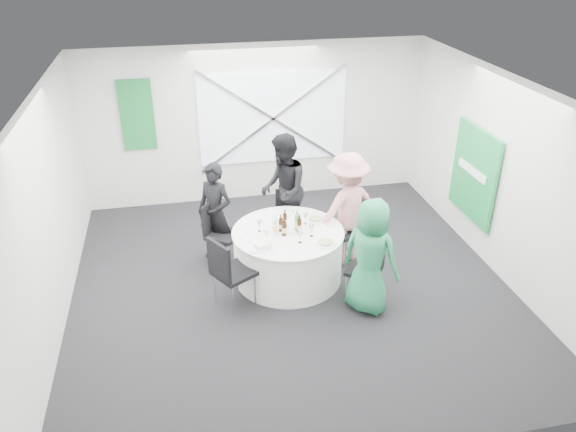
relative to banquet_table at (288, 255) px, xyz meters
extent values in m
plane|color=black|center=(0.00, -0.20, -0.38)|extent=(6.00, 6.00, 0.00)
plane|color=white|center=(0.00, -0.20, 2.42)|extent=(6.00, 6.00, 0.00)
plane|color=silver|center=(0.00, 2.80, 1.02)|extent=(6.00, 0.00, 6.00)
plane|color=silver|center=(0.00, -3.20, 1.02)|extent=(6.00, 0.00, 6.00)
plane|color=silver|center=(-3.00, -0.20, 1.02)|extent=(0.00, 6.00, 6.00)
plane|color=silver|center=(3.00, -0.20, 1.02)|extent=(0.00, 6.00, 6.00)
cube|color=silver|center=(0.30, 2.76, 1.12)|extent=(2.60, 0.03, 1.60)
cube|color=silver|center=(0.30, 2.72, 1.12)|extent=(2.63, 0.05, 1.84)
cube|color=silver|center=(0.30, 2.72, 1.12)|extent=(2.63, 0.05, 1.84)
cube|color=#14662B|center=(-2.00, 2.75, 1.32)|extent=(0.55, 0.04, 1.20)
cube|color=#1A8F42|center=(2.94, 0.40, 0.82)|extent=(0.05, 1.20, 1.40)
cylinder|color=white|center=(0.00, 0.00, -0.01)|extent=(1.52, 1.52, 0.74)
cylinder|color=white|center=(0.00, 0.00, 0.37)|extent=(1.56, 1.56, 0.02)
cube|color=black|center=(0.19, 1.00, 0.03)|extent=(0.45, 0.45, 0.05)
cube|color=black|center=(0.23, 1.18, 0.26)|extent=(0.37, 0.11, 0.41)
cylinder|color=silver|center=(0.37, 1.12, -0.18)|extent=(0.02, 0.02, 0.39)
cylinder|color=silver|center=(0.07, 1.18, -0.18)|extent=(0.02, 0.02, 0.39)
cylinder|color=silver|center=(0.32, 0.82, -0.18)|extent=(0.02, 0.02, 0.39)
cylinder|color=silver|center=(0.01, 0.87, -0.18)|extent=(0.02, 0.02, 0.39)
cube|color=black|center=(-0.85, 0.59, 0.09)|extent=(0.61, 0.61, 0.05)
cube|color=black|center=(-1.02, 0.71, 0.35)|extent=(0.27, 0.37, 0.47)
cylinder|color=silver|center=(-0.89, 0.84, -0.16)|extent=(0.02, 0.02, 0.45)
cylinder|color=silver|center=(-1.09, 0.55, -0.16)|extent=(0.02, 0.02, 0.45)
cylinder|color=silver|center=(-0.60, 0.64, -0.16)|extent=(0.02, 0.02, 0.45)
cylinder|color=silver|center=(-0.80, 0.35, -0.16)|extent=(0.02, 0.02, 0.45)
cube|color=black|center=(0.99, 0.32, 0.10)|extent=(0.57, 0.57, 0.05)
cube|color=black|center=(1.19, 0.39, 0.37)|extent=(0.17, 0.42, 0.48)
cylinder|color=silver|center=(1.22, 0.21, -0.15)|extent=(0.02, 0.02, 0.46)
cylinder|color=silver|center=(1.11, 0.55, -0.15)|extent=(0.02, 0.02, 0.46)
cylinder|color=silver|center=(0.87, 0.09, -0.15)|extent=(0.02, 0.02, 0.46)
cylinder|color=silver|center=(0.76, 0.44, -0.15)|extent=(0.02, 0.02, 0.46)
cube|color=black|center=(0.88, -0.70, 0.07)|extent=(0.59, 0.59, 0.05)
cube|color=black|center=(1.04, -0.82, 0.31)|extent=(0.28, 0.34, 0.45)
cylinder|color=silver|center=(0.91, -0.94, -0.17)|extent=(0.02, 0.02, 0.43)
cylinder|color=silver|center=(1.12, -0.67, -0.17)|extent=(0.02, 0.02, 0.43)
cylinder|color=silver|center=(0.65, -0.73, -0.17)|extent=(0.02, 0.02, 0.43)
cylinder|color=silver|center=(0.86, -0.46, -0.17)|extent=(0.02, 0.02, 0.43)
cube|color=black|center=(-0.82, -0.49, 0.12)|extent=(0.64, 0.64, 0.06)
cube|color=black|center=(-1.01, -0.60, 0.40)|extent=(0.27, 0.41, 0.50)
cylinder|color=silver|center=(-1.08, -0.42, -0.14)|extent=(0.02, 0.02, 0.48)
cylinder|color=silver|center=(-0.88, -0.75, -0.14)|extent=(0.02, 0.02, 0.48)
cylinder|color=silver|center=(-0.75, -0.23, -0.14)|extent=(0.02, 0.02, 0.48)
cylinder|color=silver|center=(-0.56, -0.55, -0.14)|extent=(0.02, 0.02, 0.48)
imported|color=black|center=(-0.94, 0.74, 0.39)|extent=(0.67, 0.64, 1.54)
imported|color=black|center=(0.15, 1.07, 0.51)|extent=(0.59, 0.92, 1.77)
imported|color=pink|center=(0.95, 0.35, 0.47)|extent=(1.21, 0.86, 1.70)
imported|color=#248552|center=(0.88, -0.91, 0.41)|extent=(0.90, 0.90, 1.58)
cylinder|color=white|center=(0.05, 0.53, 0.39)|extent=(0.25, 0.25, 0.01)
cylinder|color=white|center=(-0.40, 0.31, 0.39)|extent=(0.25, 0.25, 0.01)
cylinder|color=white|center=(0.45, 0.25, 0.39)|extent=(0.27, 0.27, 0.01)
cylinder|color=#92A559|center=(0.45, 0.25, 0.41)|extent=(0.18, 0.18, 0.02)
cylinder|color=white|center=(0.42, -0.44, 0.39)|extent=(0.30, 0.30, 0.01)
cylinder|color=#92A559|center=(0.42, -0.44, 0.41)|extent=(0.19, 0.19, 0.02)
cylinder|color=white|center=(-0.48, -0.36, 0.39)|extent=(0.28, 0.28, 0.01)
cube|color=white|center=(-0.41, -0.36, 0.42)|extent=(0.24, 0.21, 0.06)
cylinder|color=#341A09|center=(-0.09, 0.04, 0.47)|extent=(0.06, 0.06, 0.19)
cylinder|color=#341A09|center=(-0.09, 0.04, 0.60)|extent=(0.02, 0.02, 0.06)
cylinder|color=#DCC674|center=(-0.09, 0.04, 0.45)|extent=(0.06, 0.06, 0.07)
cylinder|color=#341A09|center=(-0.02, 0.14, 0.48)|extent=(0.06, 0.06, 0.20)
cylinder|color=#341A09|center=(-0.02, 0.14, 0.61)|extent=(0.02, 0.02, 0.06)
cylinder|color=#DCC674|center=(-0.02, 0.14, 0.46)|extent=(0.06, 0.06, 0.07)
cylinder|color=#341A09|center=(0.15, -0.06, 0.48)|extent=(0.06, 0.06, 0.21)
cylinder|color=#341A09|center=(0.15, -0.06, 0.61)|extent=(0.02, 0.02, 0.06)
cylinder|color=#DCC674|center=(0.15, -0.06, 0.46)|extent=(0.06, 0.06, 0.07)
cylinder|color=#341A09|center=(-0.08, -0.10, 0.48)|extent=(0.06, 0.06, 0.21)
cylinder|color=#341A09|center=(-0.08, -0.10, 0.62)|extent=(0.02, 0.02, 0.06)
cylinder|color=#DCC674|center=(-0.08, -0.10, 0.46)|extent=(0.06, 0.06, 0.07)
cylinder|color=#42AC5A|center=(0.13, 0.02, 0.49)|extent=(0.08, 0.08, 0.23)
cylinder|color=#42AC5A|center=(0.13, 0.02, 0.64)|extent=(0.03, 0.03, 0.06)
cylinder|color=#DCC674|center=(0.13, 0.02, 0.47)|extent=(0.08, 0.08, 0.08)
cylinder|color=white|center=(-0.19, -0.03, 0.50)|extent=(0.08, 0.08, 0.23)
cylinder|color=white|center=(-0.19, -0.03, 0.64)|extent=(0.03, 0.03, 0.06)
cylinder|color=#DCC674|center=(-0.19, -0.03, 0.47)|extent=(0.08, 0.08, 0.08)
cylinder|color=white|center=(0.10, -0.33, 0.38)|extent=(0.06, 0.06, 0.00)
cylinder|color=white|center=(0.10, -0.33, 0.43)|extent=(0.01, 0.01, 0.10)
cone|color=white|center=(0.10, -0.33, 0.51)|extent=(0.07, 0.07, 0.08)
cylinder|color=white|center=(-0.39, 0.08, 0.38)|extent=(0.06, 0.06, 0.00)
cylinder|color=white|center=(-0.39, 0.08, 0.43)|extent=(0.01, 0.01, 0.10)
cone|color=white|center=(-0.39, 0.08, 0.51)|extent=(0.07, 0.07, 0.08)
cylinder|color=white|center=(-0.34, -0.22, 0.38)|extent=(0.06, 0.06, 0.00)
cylinder|color=white|center=(-0.34, -0.22, 0.43)|extent=(0.01, 0.01, 0.10)
cone|color=white|center=(-0.34, -0.22, 0.51)|extent=(0.07, 0.07, 0.08)
cylinder|color=white|center=(0.28, -0.19, 0.38)|extent=(0.06, 0.06, 0.00)
cylinder|color=white|center=(0.28, -0.19, 0.43)|extent=(0.01, 0.01, 0.10)
cone|color=white|center=(0.28, -0.19, 0.51)|extent=(0.07, 0.07, 0.08)
cylinder|color=white|center=(0.29, 0.17, 0.38)|extent=(0.06, 0.06, 0.00)
cylinder|color=white|center=(0.29, 0.17, 0.43)|extent=(0.01, 0.01, 0.10)
cone|color=white|center=(0.29, 0.17, 0.51)|extent=(0.07, 0.07, 0.08)
cube|color=silver|center=(-0.53, -0.22, 0.38)|extent=(0.11, 0.13, 0.01)
cube|color=silver|center=(-0.31, -0.49, 0.38)|extent=(0.11, 0.12, 0.01)
cube|color=silver|center=(0.14, 0.56, 0.38)|extent=(0.15, 0.02, 0.01)
cube|color=silver|center=(-0.20, 0.54, 0.38)|extent=(0.15, 0.02, 0.01)
cube|color=silver|center=(0.57, 0.07, 0.38)|extent=(0.08, 0.14, 0.01)
cube|color=silver|center=(0.36, 0.45, 0.38)|extent=(0.10, 0.13, 0.01)
cube|color=silver|center=(-0.42, 0.40, 0.38)|extent=(0.08, 0.14, 0.01)
cube|color=silver|center=(-0.57, 0.08, 0.38)|extent=(0.08, 0.14, 0.01)
camera|label=1|loc=(-1.38, -6.62, 4.17)|focal=35.00mm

